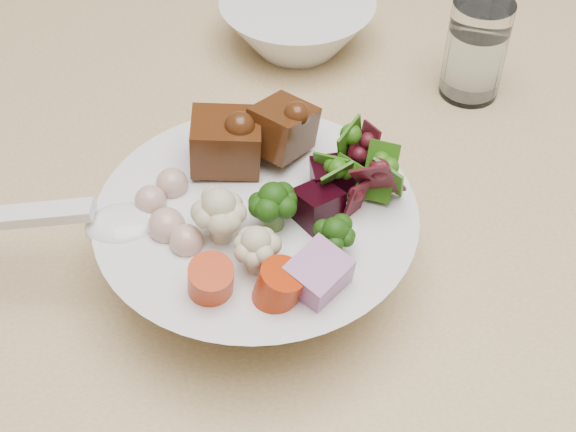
{
  "coord_description": "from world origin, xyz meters",
  "views": [
    {
      "loc": [
        -0.3,
        -0.37,
        1.19
      ],
      "look_at": [
        -0.24,
        0.06,
        0.73
      ],
      "focal_mm": 50.0,
      "sensor_mm": 36.0,
      "label": 1
    }
  ],
  "objects_px": {
    "dining_table": "(544,203)",
    "water_glass": "(475,53)",
    "side_bowl": "(297,24)",
    "food_bowl": "(260,237)"
  },
  "relations": [
    {
      "from": "water_glass",
      "to": "side_bowl",
      "type": "bearing_deg",
      "value": 146.51
    },
    {
      "from": "water_glass",
      "to": "side_bowl",
      "type": "height_order",
      "value": "water_glass"
    },
    {
      "from": "water_glass",
      "to": "dining_table",
      "type": "bearing_deg",
      "value": -61.17
    },
    {
      "from": "dining_table",
      "to": "food_bowl",
      "type": "xyz_separation_m",
      "value": [
        -0.31,
        -0.11,
        0.11
      ]
    },
    {
      "from": "side_bowl",
      "to": "dining_table",
      "type": "bearing_deg",
      "value": -44.06
    },
    {
      "from": "water_glass",
      "to": "side_bowl",
      "type": "xyz_separation_m",
      "value": [
        -0.17,
        0.11,
        -0.02
      ]
    },
    {
      "from": "dining_table",
      "to": "food_bowl",
      "type": "distance_m",
      "value": 0.34
    },
    {
      "from": "dining_table",
      "to": "water_glass",
      "type": "relative_size",
      "value": 13.76
    },
    {
      "from": "dining_table",
      "to": "side_bowl",
      "type": "bearing_deg",
      "value": 137.69
    },
    {
      "from": "food_bowl",
      "to": "water_glass",
      "type": "xyz_separation_m",
      "value": [
        0.25,
        0.22,
        0.01
      ]
    }
  ]
}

